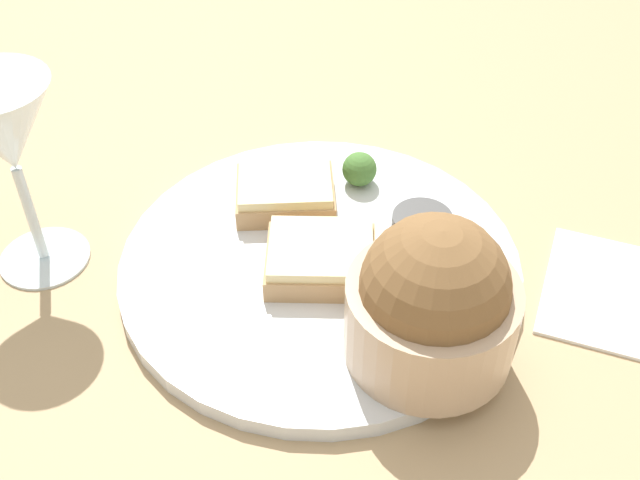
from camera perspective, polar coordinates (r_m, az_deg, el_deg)
name	(u,v)px	position (r m, az deg, el deg)	size (l,w,h in m)	color
ground_plane	(320,272)	(0.62, 0.00, -2.29)	(4.00, 4.00, 0.00)	tan
dinner_plate	(320,266)	(0.62, 0.00, -1.83)	(0.31, 0.31, 0.01)	silver
salad_bowl	(433,303)	(0.52, 8.01, -4.44)	(0.11, 0.11, 0.11)	tan
sauce_ramekin	(421,232)	(0.61, 7.20, 0.59)	(0.05, 0.05, 0.03)	#4C4C4C
cheese_toast_near	(315,258)	(0.60, -0.36, -1.31)	(0.09, 0.07, 0.03)	tan
cheese_toast_far	(285,191)	(0.66, -2.49, 3.49)	(0.08, 0.07, 0.03)	tan
wine_glass	(6,136)	(0.60, -21.45, 6.87)	(0.08, 0.08, 0.16)	silver
garnish	(359,169)	(0.68, 2.82, 5.06)	(0.03, 0.03, 0.03)	#477533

